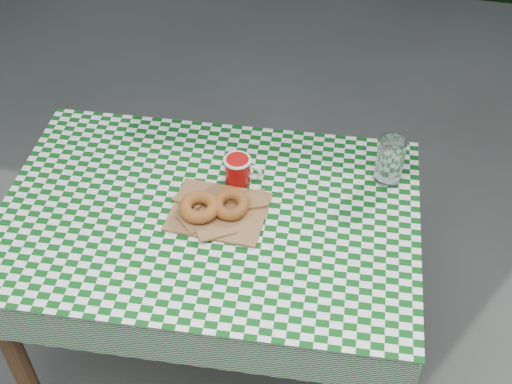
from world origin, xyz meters
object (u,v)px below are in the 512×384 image
coffee_mug (238,170)px  table (214,295)px  paper_bag (219,211)px  drinking_glass (390,160)px

coffee_mug → table: bearing=-109.1°
table → paper_bag: 0.39m
paper_bag → coffee_mug: bearing=81.1°
coffee_mug → drinking_glass: drinking_glass is taller
paper_bag → drinking_glass: (0.45, 0.24, 0.07)m
table → paper_bag: paper_bag is taller
coffee_mug → paper_bag: bearing=-98.3°
paper_bag → drinking_glass: drinking_glass is taller
table → coffee_mug: 0.45m
table → paper_bag: bearing=6.8°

